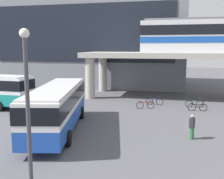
{
  "coord_description": "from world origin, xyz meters",
  "views": [
    {
      "loc": [
        7.07,
        -14.72,
        5.95
      ],
      "look_at": [
        1.46,
        9.05,
        2.2
      ],
      "focal_mm": 44.35,
      "sensor_mm": 36.0,
      "label": 1
    }
  ],
  "objects_px": {
    "bicycle_green": "(194,104)",
    "pedestrian_near_building": "(192,128)",
    "bus_main": "(58,104)",
    "bicycle_red": "(145,105)",
    "bicycle_blue": "(155,101)",
    "station_building": "(94,40)",
    "bicycle_black": "(197,107)"
  },
  "relations": [
    {
      "from": "bicycle_blue",
      "to": "station_building",
      "type": "bearing_deg",
      "value": 126.01
    },
    {
      "from": "pedestrian_near_building",
      "to": "bicycle_red",
      "type": "bearing_deg",
      "value": 115.37
    },
    {
      "from": "bicycle_green",
      "to": "bicycle_red",
      "type": "bearing_deg",
      "value": -159.59
    },
    {
      "from": "bicycle_red",
      "to": "bicycle_blue",
      "type": "height_order",
      "value": "same"
    },
    {
      "from": "station_building",
      "to": "bus_main",
      "type": "xyz_separation_m",
      "value": [
        5.12,
        -25.98,
        -5.16
      ]
    },
    {
      "from": "bicycle_green",
      "to": "pedestrian_near_building",
      "type": "bearing_deg",
      "value": -94.17
    },
    {
      "from": "bicycle_black",
      "to": "bicycle_red",
      "type": "distance_m",
      "value": 4.89
    },
    {
      "from": "pedestrian_near_building",
      "to": "station_building",
      "type": "bearing_deg",
      "value": 119.25
    },
    {
      "from": "station_building",
      "to": "bicycle_black",
      "type": "height_order",
      "value": "station_building"
    },
    {
      "from": "station_building",
      "to": "bus_main",
      "type": "relative_size",
      "value": 2.55
    },
    {
      "from": "bicycle_blue",
      "to": "bicycle_green",
      "type": "xyz_separation_m",
      "value": [
        3.97,
        -0.2,
        0.0
      ]
    },
    {
      "from": "bicycle_red",
      "to": "bicycle_blue",
      "type": "xyz_separation_m",
      "value": [
        0.74,
        1.96,
        0.0
      ]
    },
    {
      "from": "station_building",
      "to": "bicycle_green",
      "type": "bearing_deg",
      "value": -45.77
    },
    {
      "from": "bus_main",
      "to": "bicycle_black",
      "type": "bearing_deg",
      "value": 41.08
    },
    {
      "from": "bicycle_black",
      "to": "bicycle_red",
      "type": "bearing_deg",
      "value": -178.63
    },
    {
      "from": "bus_main",
      "to": "pedestrian_near_building",
      "type": "xyz_separation_m",
      "value": [
        9.22,
        0.35,
        -1.23
      ]
    },
    {
      "from": "bus_main",
      "to": "bicycle_green",
      "type": "xyz_separation_m",
      "value": [
        9.96,
        10.48,
        -1.63
      ]
    },
    {
      "from": "bus_main",
      "to": "pedestrian_near_building",
      "type": "bearing_deg",
      "value": 2.2
    },
    {
      "from": "bicycle_red",
      "to": "pedestrian_near_building",
      "type": "height_order",
      "value": "pedestrian_near_building"
    },
    {
      "from": "station_building",
      "to": "bicycle_red",
      "type": "distance_m",
      "value": 21.24
    },
    {
      "from": "station_building",
      "to": "bicycle_black",
      "type": "distance_m",
      "value": 23.93
    },
    {
      "from": "bicycle_red",
      "to": "pedestrian_near_building",
      "type": "relative_size",
      "value": 1.06
    },
    {
      "from": "bus_main",
      "to": "pedestrian_near_building",
      "type": "distance_m",
      "value": 9.31
    },
    {
      "from": "station_building",
      "to": "bus_main",
      "type": "distance_m",
      "value": 26.97
    },
    {
      "from": "station_building",
      "to": "bicycle_black",
      "type": "relative_size",
      "value": 16.15
    },
    {
      "from": "bus_main",
      "to": "bicycle_blue",
      "type": "distance_m",
      "value": 12.36
    },
    {
      "from": "bicycle_red",
      "to": "bicycle_blue",
      "type": "distance_m",
      "value": 2.09
    },
    {
      "from": "bicycle_green",
      "to": "bicycle_black",
      "type": "bearing_deg",
      "value": -83.61
    },
    {
      "from": "bicycle_black",
      "to": "bicycle_green",
      "type": "bearing_deg",
      "value": 96.39
    },
    {
      "from": "bicycle_black",
      "to": "bicycle_blue",
      "type": "xyz_separation_m",
      "value": [
        -4.15,
        1.84,
        0.0
      ]
    },
    {
      "from": "bicycle_blue",
      "to": "bicycle_green",
      "type": "bearing_deg",
      "value": -2.94
    },
    {
      "from": "station_building",
      "to": "bicycle_red",
      "type": "height_order",
      "value": "station_building"
    }
  ]
}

